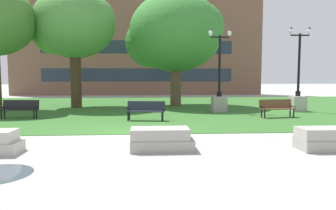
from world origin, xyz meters
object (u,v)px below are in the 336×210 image
at_px(concrete_block_right, 329,139).
at_px(lamp_post_left, 219,95).
at_px(park_bench_near_right, 277,107).
at_px(park_bench_near_left, 146,109).
at_px(concrete_block_left, 161,140).
at_px(lamp_post_center, 298,94).
at_px(park_bench_far_left, 20,108).

distance_m(concrete_block_right, lamp_post_left, 9.89).
relative_size(concrete_block_right, lamp_post_left, 0.37).
height_order(concrete_block_right, park_bench_near_right, park_bench_near_right).
bearing_deg(concrete_block_right, park_bench_near_right, 79.13).
distance_m(concrete_block_right, park_bench_near_left, 8.32).
bearing_deg(concrete_block_left, park_bench_near_left, 94.04).
distance_m(concrete_block_right, lamp_post_center, 10.53).
height_order(park_bench_near_left, park_bench_far_left, same).
bearing_deg(park_bench_near_left, lamp_post_left, 38.37).
bearing_deg(lamp_post_center, concrete_block_left, -131.89).
bearing_deg(park_bench_far_left, concrete_block_left, -47.76).
bearing_deg(park_bench_far_left, lamp_post_center, 8.25).
distance_m(lamp_post_center, lamp_post_left, 4.73).
bearing_deg(concrete_block_right, park_bench_far_left, 146.49).
relative_size(concrete_block_right, lamp_post_center, 0.36).
distance_m(concrete_block_left, park_bench_near_left, 6.19).
height_order(concrete_block_left, lamp_post_left, lamp_post_left).
xyz_separation_m(concrete_block_left, park_bench_near_left, (-0.44, 6.17, 0.23)).
xyz_separation_m(park_bench_far_left, lamp_post_left, (10.50, 2.21, 0.46)).
relative_size(concrete_block_left, concrete_block_right, 1.00).
bearing_deg(concrete_block_left, lamp_post_center, 48.11).
distance_m(concrete_block_right, park_bench_near_right, 7.28).
height_order(lamp_post_center, lamp_post_left, lamp_post_center).
xyz_separation_m(park_bench_near_left, lamp_post_center, (9.00, 3.38, 0.49)).
height_order(concrete_block_left, concrete_block_right, same).
xyz_separation_m(concrete_block_left, park_bench_far_left, (-6.66, 7.34, 0.23)).
height_order(concrete_block_left, park_bench_far_left, park_bench_far_left).
distance_m(concrete_block_left, park_bench_near_right, 9.26).
height_order(concrete_block_right, park_bench_far_left, park_bench_far_left).
xyz_separation_m(park_bench_near_right, lamp_post_left, (-2.36, 2.67, 0.46)).
xyz_separation_m(concrete_block_right, park_bench_near_right, (1.37, 7.14, 0.23)).
xyz_separation_m(park_bench_far_left, lamp_post_center, (15.23, 2.21, 0.49)).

